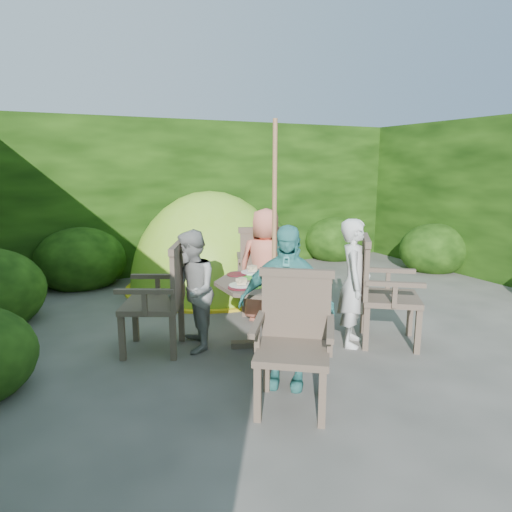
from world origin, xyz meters
name	(u,v)px	position (x,y,z in m)	size (l,w,h in m)	color
ground	(333,335)	(0.00, 0.00, 0.00)	(60.00, 60.00, 0.00)	#4C4944
hedge_enclosure	(275,208)	(0.00, 1.33, 1.25)	(9.00, 9.00, 2.50)	black
patio_table	(274,291)	(-0.71, 0.02, 0.57)	(1.51, 1.51, 0.81)	#493B30
parasol_pole	(274,238)	(-0.71, 0.03, 1.10)	(0.04, 0.04, 2.20)	#9B673E
garden_chair_right	(381,290)	(0.31, -0.35, 0.56)	(0.81, 0.83, 1.04)	#493B30
garden_chair_left	(161,297)	(-1.73, 0.41, 0.54)	(0.75, 0.78, 1.02)	#493B30
garden_chair_back	(263,268)	(-0.32, 1.04, 0.55)	(0.78, 0.73, 1.03)	#493B30
garden_chair_front	(294,338)	(-1.09, -1.00, 0.52)	(0.77, 0.75, 0.97)	#493B30
child_right	(354,283)	(0.03, -0.26, 0.64)	(0.47, 0.31, 1.28)	silver
child_left	(192,291)	(-1.46, 0.32, 0.59)	(0.57, 0.45, 1.18)	#9C9C97
child_back	(266,265)	(-0.42, 0.77, 0.65)	(0.64, 0.42, 1.31)	#EE7E62
child_front	(286,307)	(-1.00, -0.72, 0.67)	(0.78, 0.33, 1.33)	teal
dome_tent	(212,287)	(-0.49, 2.38, 0.00)	(2.84, 2.84, 2.83)	#92CF27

